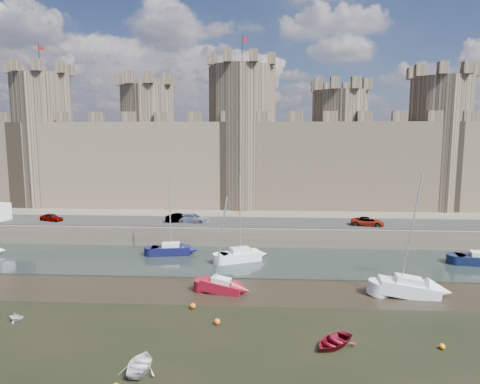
{
  "coord_description": "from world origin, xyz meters",
  "views": [
    {
      "loc": [
        5.83,
        -23.63,
        14.48
      ],
      "look_at": [
        3.17,
        22.0,
        8.35
      ],
      "focal_mm": 32.0,
      "sensor_mm": 36.0,
      "label": 1
    }
  ],
  "objects_px": {
    "sailboat_1": "(171,249)",
    "car_3": "(368,222)",
    "sailboat_5": "(409,287)",
    "sailboat_4": "(221,285)",
    "car_1": "(179,218)",
    "car_2": "(193,218)",
    "car_0": "(52,217)",
    "sailboat_2": "(240,255)"
  },
  "relations": [
    {
      "from": "sailboat_1",
      "to": "car_3",
      "type": "bearing_deg",
      "value": 5.31
    },
    {
      "from": "sailboat_1",
      "to": "sailboat_5",
      "type": "relative_size",
      "value": 0.82
    },
    {
      "from": "car_3",
      "to": "sailboat_4",
      "type": "relative_size",
      "value": 0.48
    },
    {
      "from": "car_3",
      "to": "sailboat_4",
      "type": "xyz_separation_m",
      "value": [
        -17.54,
        -18.5,
        -2.41
      ]
    },
    {
      "from": "sailboat_1",
      "to": "sailboat_4",
      "type": "height_order",
      "value": "sailboat_1"
    },
    {
      "from": "car_1",
      "to": "car_2",
      "type": "bearing_deg",
      "value": -94.11
    },
    {
      "from": "car_1",
      "to": "sailboat_4",
      "type": "height_order",
      "value": "sailboat_4"
    },
    {
      "from": "car_3",
      "to": "sailboat_4",
      "type": "height_order",
      "value": "sailboat_4"
    },
    {
      "from": "car_0",
      "to": "sailboat_2",
      "type": "relative_size",
      "value": 0.33
    },
    {
      "from": "car_2",
      "to": "car_0",
      "type": "bearing_deg",
      "value": 98.35
    },
    {
      "from": "car_0",
      "to": "sailboat_1",
      "type": "distance_m",
      "value": 19.77
    },
    {
      "from": "car_0",
      "to": "car_3",
      "type": "bearing_deg",
      "value": -72.58
    },
    {
      "from": "car_0",
      "to": "sailboat_2",
      "type": "height_order",
      "value": "sailboat_2"
    },
    {
      "from": "car_0",
      "to": "sailboat_2",
      "type": "bearing_deg",
      "value": -90.95
    },
    {
      "from": "car_2",
      "to": "sailboat_5",
      "type": "height_order",
      "value": "sailboat_5"
    },
    {
      "from": "car_0",
      "to": "car_2",
      "type": "bearing_deg",
      "value": -71.13
    },
    {
      "from": "sailboat_1",
      "to": "sailboat_2",
      "type": "distance_m",
      "value": 8.78
    },
    {
      "from": "car_1",
      "to": "sailboat_1",
      "type": "xyz_separation_m",
      "value": [
        0.39,
        -7.35,
        -2.37
      ]
    },
    {
      "from": "car_0",
      "to": "sailboat_5",
      "type": "relative_size",
      "value": 0.3
    },
    {
      "from": "car_1",
      "to": "sailboat_5",
      "type": "bearing_deg",
      "value": -131.78
    },
    {
      "from": "car_1",
      "to": "sailboat_2",
      "type": "distance_m",
      "value": 13.24
    },
    {
      "from": "car_3",
      "to": "sailboat_4",
      "type": "distance_m",
      "value": 25.6
    },
    {
      "from": "car_2",
      "to": "sailboat_4",
      "type": "relative_size",
      "value": 0.49
    },
    {
      "from": "sailboat_4",
      "to": "sailboat_5",
      "type": "relative_size",
      "value": 0.8
    },
    {
      "from": "car_0",
      "to": "sailboat_4",
      "type": "height_order",
      "value": "sailboat_4"
    },
    {
      "from": "car_1",
      "to": "sailboat_1",
      "type": "height_order",
      "value": "sailboat_1"
    },
    {
      "from": "sailboat_5",
      "to": "car_3",
      "type": "bearing_deg",
      "value": 92.91
    },
    {
      "from": "sailboat_4",
      "to": "sailboat_5",
      "type": "xyz_separation_m",
      "value": [
        17.0,
        0.18,
        0.11
      ]
    },
    {
      "from": "car_1",
      "to": "sailboat_5",
      "type": "distance_m",
      "value": 31.32
    },
    {
      "from": "sailboat_1",
      "to": "sailboat_5",
      "type": "distance_m",
      "value": 27.02
    },
    {
      "from": "car_0",
      "to": "car_2",
      "type": "relative_size",
      "value": 0.75
    },
    {
      "from": "car_1",
      "to": "sailboat_2",
      "type": "height_order",
      "value": "sailboat_2"
    },
    {
      "from": "car_3",
      "to": "sailboat_1",
      "type": "relative_size",
      "value": 0.46
    },
    {
      "from": "sailboat_1",
      "to": "sailboat_5",
      "type": "bearing_deg",
      "value": -35.26
    },
    {
      "from": "car_1",
      "to": "sailboat_4",
      "type": "distance_m",
      "value": 20.9
    },
    {
      "from": "car_2",
      "to": "sailboat_5",
      "type": "relative_size",
      "value": 0.4
    },
    {
      "from": "car_1",
      "to": "sailboat_2",
      "type": "xyz_separation_m",
      "value": [
        8.9,
        -9.52,
        -2.31
      ]
    },
    {
      "from": "car_1",
      "to": "sailboat_5",
      "type": "xyz_separation_m",
      "value": [
        24.72,
        -19.09,
        -2.32
      ]
    },
    {
      "from": "car_2",
      "to": "car_3",
      "type": "relative_size",
      "value": 1.04
    },
    {
      "from": "car_1",
      "to": "car_0",
      "type": "bearing_deg",
      "value": 86.75
    },
    {
      "from": "car_0",
      "to": "car_2",
      "type": "height_order",
      "value": "car_2"
    },
    {
      "from": "car_2",
      "to": "sailboat_1",
      "type": "height_order",
      "value": "sailboat_1"
    }
  ]
}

